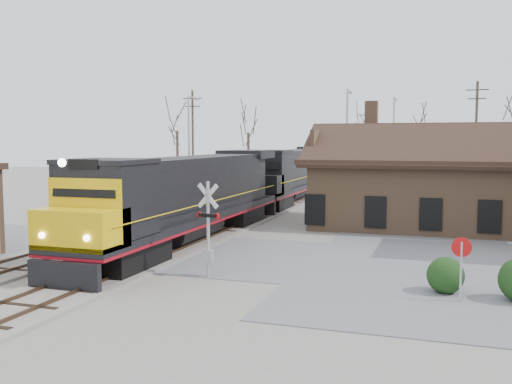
% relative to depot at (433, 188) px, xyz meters
% --- Properties ---
extents(ground, '(140.00, 140.00, 0.00)m').
position_rel_depot_xyz_m(ground, '(-11.99, -12.00, -2.41)').
color(ground, gray).
rests_on(ground, ground).
extents(road, '(60.00, 9.00, 0.03)m').
position_rel_depot_xyz_m(road, '(-11.99, -12.00, -2.39)').
color(road, slate).
rests_on(road, ground).
extents(track_main, '(3.40, 90.00, 0.24)m').
position_rel_depot_xyz_m(track_main, '(-11.99, 3.00, -2.34)').
color(track_main, gray).
rests_on(track_main, ground).
extents(track_siding, '(3.40, 90.00, 0.24)m').
position_rel_depot_xyz_m(track_siding, '(-16.49, 3.00, -2.34)').
color(track_siding, gray).
rests_on(track_siding, ground).
extents(depot, '(15.20, 9.31, 7.90)m').
position_rel_depot_xyz_m(depot, '(0.00, 0.00, 0.00)').
color(depot, '#896447').
rests_on(depot, ground).
extents(locomotive_lead, '(3.15, 21.07, 4.68)m').
position_rel_depot_xyz_m(locomotive_lead, '(-11.99, -10.05, 0.05)').
color(locomotive_lead, black).
rests_on(locomotive_lead, ground).
extents(locomotive_trailing, '(3.15, 21.07, 4.43)m').
position_rel_depot_xyz_m(locomotive_trailing, '(-11.99, 11.29, 0.05)').
color(locomotive_trailing, black).
rests_on(locomotive_trailing, ground).
extents(crossbuck_near, '(1.06, 0.35, 3.77)m').
position_rel_depot_xyz_m(crossbuck_near, '(-8.02, -16.26, -0.62)').
color(crossbuck_near, '#A5A8AD').
rests_on(crossbuck_near, ground).
extents(crossbuck_far, '(1.16, 0.30, 4.05)m').
position_rel_depot_xyz_m(crossbuck_far, '(-17.62, -6.84, -0.51)').
color(crossbuck_far, '#A5A8AD').
rests_on(crossbuck_far, ground).
extents(do_not_enter_sign, '(0.65, 0.07, 2.19)m').
position_rel_depot_xyz_m(do_not_enter_sign, '(1.27, -16.90, -0.88)').
color(do_not_enter_sign, '#A5A8AD').
rests_on(do_not_enter_sign, ground).
extents(hedge_a, '(1.29, 1.29, 1.29)m').
position_rel_depot_xyz_m(hedge_a, '(0.81, -15.85, -1.76)').
color(hedge_a, '#183311').
rests_on(hedge_a, ground).
extents(streetlight_a, '(0.25, 2.04, 9.00)m').
position_rel_depot_xyz_m(streetlight_a, '(-19.50, 6.72, 2.63)').
color(streetlight_a, '#A5A8AD').
rests_on(streetlight_a, ground).
extents(streetlight_b, '(0.25, 2.04, 9.64)m').
position_rel_depot_xyz_m(streetlight_b, '(-7.29, 11.99, 2.96)').
color(streetlight_b, '#A5A8AD').
rests_on(streetlight_b, ground).
extents(streetlight_c, '(0.25, 2.04, 9.51)m').
position_rel_depot_xyz_m(streetlight_c, '(-4.16, 20.47, 2.89)').
color(streetlight_c, '#A5A8AD').
rests_on(streetlight_c, ground).
extents(utility_pole_a, '(2.00, 0.24, 10.33)m').
position_rel_depot_xyz_m(utility_pole_a, '(-23.59, 16.25, 2.99)').
color(utility_pole_a, '#382D23').
rests_on(utility_pole_a, ground).
extents(utility_pole_b, '(2.00, 0.24, 9.14)m').
position_rel_depot_xyz_m(utility_pole_b, '(-8.14, 32.55, 2.38)').
color(utility_pole_b, '#382D23').
rests_on(utility_pole_b, ground).
extents(utility_pole_c, '(2.00, 0.24, 10.77)m').
position_rel_depot_xyz_m(utility_pole_c, '(3.30, 20.17, 3.21)').
color(utility_pole_c, '#382D23').
rests_on(utility_pole_c, ground).
extents(tree_a, '(4.27, 4.27, 10.47)m').
position_rel_depot_xyz_m(tree_a, '(-27.88, 21.44, 5.05)').
color(tree_a, '#382D23').
rests_on(tree_a, ground).
extents(tree_b, '(4.14, 4.14, 10.14)m').
position_rel_depot_xyz_m(tree_b, '(-20.48, 24.40, 4.81)').
color(tree_b, '#382D23').
rests_on(tree_b, ground).
extents(tree_c, '(4.62, 4.62, 11.32)m').
position_rel_depot_xyz_m(tree_c, '(-9.64, 38.72, 5.65)').
color(tree_c, '#382D23').
rests_on(tree_c, ground).
extents(tree_d, '(4.08, 4.08, 10.00)m').
position_rel_depot_xyz_m(tree_d, '(-2.17, 27.59, 4.71)').
color(tree_d, '#382D23').
rests_on(tree_d, ground).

